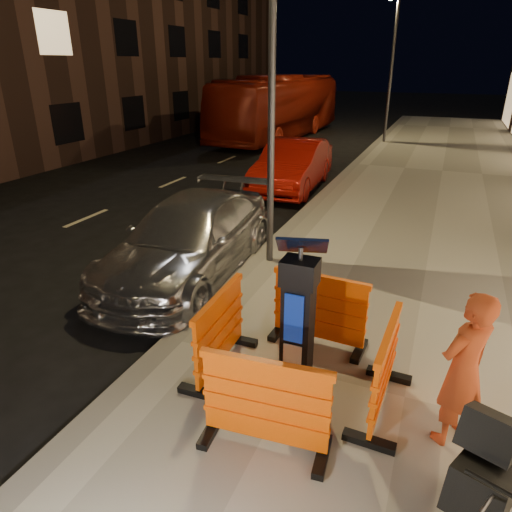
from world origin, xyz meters
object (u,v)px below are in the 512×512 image
at_px(barrier_front, 265,405).
at_px(barrier_bldgside, 385,370).
at_px(barrier_back, 319,310).
at_px(man, 463,370).
at_px(parking_kiosk, 298,319).
at_px(bus_doubledecker, 279,138).
at_px(stroller, 484,481).
at_px(car_silver, 192,274).
at_px(car_red, 292,189).
at_px(barrier_kerbside, 220,332).

xyz_separation_m(barrier_front, barrier_bldgside, (0.95, 0.95, 0.00)).
bearing_deg(barrier_front, barrier_back, 85.28).
relative_size(barrier_back, man, 0.79).
height_order(parking_kiosk, man, parking_kiosk).
bearing_deg(barrier_back, bus_doubledecker, 114.66).
height_order(barrier_front, man, man).
height_order(barrier_bldgside, stroller, barrier_bldgside).
height_order(barrier_front, stroller, barrier_front).
bearing_deg(bus_doubledecker, man, -61.84).
distance_m(car_silver, man, 5.23).
bearing_deg(barrier_bldgside, car_red, 26.04).
bearing_deg(parking_kiosk, bus_doubledecker, 110.65).
height_order(barrier_back, man, man).
xyz_separation_m(barrier_back, stroller, (1.85, -2.00, -0.04)).
distance_m(barrier_bldgside, car_red, 9.76).
height_order(barrier_back, stroller, barrier_back).
height_order(car_silver, stroller, stroller).
xyz_separation_m(bus_doubledecker, stroller, (8.69, -19.47, 0.60)).
relative_size(barrier_bldgside, car_silver, 0.27).
distance_m(barrier_front, car_silver, 4.45).
xyz_separation_m(barrier_front, car_red, (-2.97, 9.87, -0.64)).
bearing_deg(barrier_kerbside, barrier_bldgside, -91.72).
height_order(barrier_front, barrier_kerbside, same).
bearing_deg(barrier_bldgside, stroller, -137.12).
relative_size(parking_kiosk, bus_doubledecker, 0.16).
relative_size(barrier_kerbside, car_silver, 0.27).
bearing_deg(car_silver, parking_kiosk, -44.77).
relative_size(barrier_bldgside, car_red, 0.29).
height_order(barrier_kerbside, car_red, barrier_kerbside).
bearing_deg(barrier_back, barrier_kerbside, -131.72).
bearing_deg(car_red, man, -66.07).
relative_size(car_silver, stroller, 5.15).
height_order(barrier_kerbside, man, man).
bearing_deg(car_silver, man, -33.79).
bearing_deg(bus_doubledecker, parking_kiosk, -66.04).
xyz_separation_m(barrier_back, barrier_bldgside, (0.95, -0.95, 0.00)).
relative_size(barrier_back, barrier_bldgside, 1.00).
bearing_deg(man, barrier_back, -83.16).
relative_size(parking_kiosk, barrier_kerbside, 1.40).
bearing_deg(man, car_red, -112.45).
bearing_deg(parking_kiosk, barrier_back, 90.28).
distance_m(barrier_kerbside, car_silver, 3.14).
relative_size(barrier_bldgside, stroller, 1.40).
bearing_deg(barrier_kerbside, barrier_front, -136.72).
bearing_deg(car_red, parking_kiosk, -74.64).
relative_size(barrier_back, barrier_kerbside, 1.00).
distance_m(car_red, stroller, 11.09).
xyz_separation_m(parking_kiosk, car_silver, (-2.78, 2.46, -1.03)).
xyz_separation_m(parking_kiosk, car_red, (-2.97, 8.92, -1.03)).
height_order(car_red, man, man).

